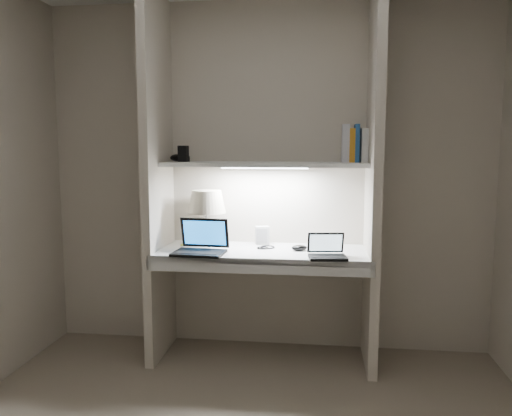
% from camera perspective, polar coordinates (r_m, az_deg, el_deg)
% --- Properties ---
extents(back_wall, '(3.20, 0.01, 2.50)m').
position_cam_1_polar(back_wall, '(3.63, 1.26, 3.52)').
color(back_wall, beige).
rests_on(back_wall, floor).
extents(alcove_panel_left, '(0.06, 0.55, 2.50)m').
position_cam_1_polar(alcove_panel_left, '(3.51, -11.16, 3.28)').
color(alcove_panel_left, beige).
rests_on(alcove_panel_left, floor).
extents(alcove_panel_right, '(0.06, 0.55, 2.50)m').
position_cam_1_polar(alcove_panel_right, '(3.36, 13.28, 3.06)').
color(alcove_panel_right, beige).
rests_on(alcove_panel_right, floor).
extents(desk, '(1.40, 0.55, 0.04)m').
position_cam_1_polar(desk, '(3.43, 0.76, -5.13)').
color(desk, white).
rests_on(desk, alcove_panel_left).
extents(desk_apron, '(1.46, 0.03, 0.10)m').
position_cam_1_polar(desk_apron, '(3.18, 0.23, -6.63)').
color(desk_apron, silver).
rests_on(desk_apron, desk).
extents(shelf, '(1.40, 0.36, 0.03)m').
position_cam_1_polar(shelf, '(3.45, 0.95, 5.00)').
color(shelf, silver).
rests_on(shelf, back_wall).
extents(strip_light, '(0.60, 0.04, 0.02)m').
position_cam_1_polar(strip_light, '(3.45, 0.95, 4.64)').
color(strip_light, white).
rests_on(strip_light, shelf).
extents(table_lamp, '(0.27, 0.27, 0.40)m').
position_cam_1_polar(table_lamp, '(3.56, -5.64, -0.03)').
color(table_lamp, white).
rests_on(table_lamp, desk).
extents(laptop_main, '(0.35, 0.30, 0.22)m').
position_cam_1_polar(laptop_main, '(3.34, -6.29, -4.24)').
color(laptop_main, black).
rests_on(laptop_main, desk).
extents(laptop_netbook, '(0.26, 0.23, 0.15)m').
position_cam_1_polar(laptop_netbook, '(3.21, 8.11, -4.99)').
color(laptop_netbook, black).
rests_on(laptop_netbook, desk).
extents(speaker, '(0.11, 0.09, 0.13)m').
position_cam_1_polar(speaker, '(3.60, 0.71, -3.14)').
color(speaker, silver).
rests_on(speaker, desk).
extents(mouse, '(0.12, 0.10, 0.04)m').
position_cam_1_polar(mouse, '(3.41, 4.98, -4.56)').
color(mouse, black).
rests_on(mouse, desk).
extents(cable_coil, '(0.12, 0.12, 0.01)m').
position_cam_1_polar(cable_coil, '(3.49, 1.32, -4.48)').
color(cable_coil, black).
rests_on(cable_coil, desk).
extents(sticky_note, '(0.07, 0.07, 0.00)m').
position_cam_1_polar(sticky_note, '(3.63, -8.12, -4.19)').
color(sticky_note, '#F9FF35').
rests_on(sticky_note, desk).
extents(book_row, '(0.24, 0.17, 0.26)m').
position_cam_1_polar(book_row, '(3.51, 11.75, 7.13)').
color(book_row, silver).
rests_on(book_row, shelf).
extents(shelf_box, '(0.07, 0.06, 0.11)m').
position_cam_1_polar(shelf_box, '(3.57, -8.31, 6.15)').
color(shelf_box, black).
rests_on(shelf_box, shelf).
extents(shelf_gadget, '(0.15, 0.13, 0.05)m').
position_cam_1_polar(shelf_gadget, '(3.63, -8.91, 5.69)').
color(shelf_gadget, black).
rests_on(shelf_gadget, shelf).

